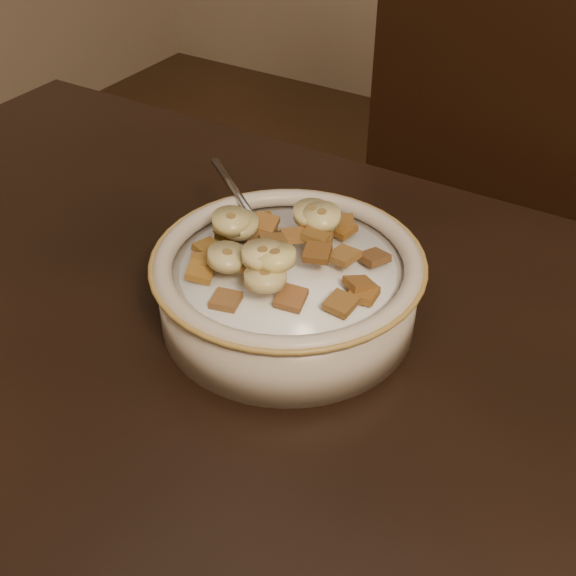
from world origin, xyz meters
The scene contains 41 objects.
chair centered at (-0.12, 0.55, 0.51)m, with size 0.45×0.45×1.02m, color black.
cereal_bowl centered at (-0.15, 0.17, 0.77)m, with size 0.21×0.21×0.05m, color #BEB2A4.
milk centered at (-0.15, 0.17, 0.80)m, with size 0.17×0.17×0.00m, color white.
spoon centered at (-0.18, 0.19, 0.80)m, with size 0.04×0.05×0.01m, color #9FA0A2.
cereal_square_0 centered at (-0.14, 0.23, 0.81)m, with size 0.02×0.02×0.01m, color brown.
cereal_square_1 centered at (-0.20, 0.12, 0.81)m, with size 0.02×0.02×0.01m, color brown.
cereal_square_2 centered at (-0.22, 0.16, 0.81)m, with size 0.02×0.02×0.01m, color brown.
cereal_square_3 centered at (-0.21, 0.14, 0.81)m, with size 0.02×0.02×0.01m, color #936128.
cereal_square_4 centered at (-0.22, 0.18, 0.81)m, with size 0.02×0.02×0.01m, color brown.
cereal_square_5 centered at (-0.16, 0.19, 0.82)m, with size 0.02×0.02×0.01m, color #995B24.
cereal_square_6 centered at (-0.13, 0.13, 0.81)m, with size 0.02×0.02×0.01m, color #93582F.
cereal_square_7 centered at (-0.22, 0.20, 0.81)m, with size 0.02×0.02×0.01m, color brown.
cereal_square_8 centered at (-0.19, 0.20, 0.81)m, with size 0.02×0.02×0.01m, color brown.
cereal_square_9 centered at (-0.13, 0.18, 0.82)m, with size 0.02×0.02×0.01m, color brown.
cereal_square_10 centered at (-0.14, 0.21, 0.81)m, with size 0.02×0.02×0.01m, color brown.
cereal_square_11 centered at (-0.14, 0.20, 0.82)m, with size 0.02×0.02×0.01m, color brown.
cereal_square_12 centered at (-0.16, 0.15, 0.82)m, with size 0.02×0.02×0.01m, color olive.
cereal_square_13 centered at (-0.17, 0.11, 0.80)m, with size 0.02×0.02×0.01m, color brown.
cereal_square_14 centered at (-0.16, 0.17, 0.82)m, with size 0.02×0.02×0.01m, color brown.
cereal_square_15 centered at (-0.09, 0.15, 0.81)m, with size 0.02×0.02×0.01m, color brown.
cereal_square_16 centered at (-0.22, 0.20, 0.80)m, with size 0.02×0.02×0.01m, color brown.
cereal_square_17 centered at (-0.09, 0.17, 0.81)m, with size 0.02×0.02×0.01m, color brown.
cereal_square_18 centered at (-0.20, 0.19, 0.81)m, with size 0.02×0.02×0.01m, color brown.
cereal_square_19 centered at (-0.15, 0.15, 0.82)m, with size 0.02×0.02×0.01m, color brown.
cereal_square_20 centered at (-0.08, 0.17, 0.81)m, with size 0.02×0.02×0.01m, color #96531B.
cereal_square_21 centered at (-0.10, 0.21, 0.81)m, with size 0.02×0.02×0.01m, color brown.
cereal_square_22 centered at (-0.14, 0.24, 0.81)m, with size 0.02×0.02×0.01m, color brown.
cereal_square_23 centered at (-0.17, 0.16, 0.82)m, with size 0.02×0.02×0.01m, color brown.
cereal_square_24 centered at (-0.18, 0.14, 0.82)m, with size 0.02×0.02×0.01m, color brown.
cereal_square_25 centered at (-0.20, 0.21, 0.81)m, with size 0.02×0.02×0.01m, color brown.
cereal_square_26 centered at (-0.22, 0.18, 0.81)m, with size 0.02×0.02×0.01m, color brown.
cereal_square_27 centered at (-0.11, 0.19, 0.81)m, with size 0.02×0.02×0.01m, color #9B6332.
banana_slice_0 centered at (-0.20, 0.18, 0.82)m, with size 0.03×0.03×0.01m, color tan.
banana_slice_1 centered at (-0.16, 0.22, 0.82)m, with size 0.03×0.03×0.01m, color #F3E089.
banana_slice_2 centered at (-0.16, 0.14, 0.83)m, with size 0.03×0.03×0.01m, color beige.
banana_slice_3 centered at (-0.16, 0.22, 0.82)m, with size 0.03×0.03×0.01m, color #F4E19E.
banana_slice_4 centered at (-0.14, 0.13, 0.82)m, with size 0.03×0.03×0.01m, color tan.
banana_slice_5 centered at (-0.21, 0.18, 0.82)m, with size 0.03×0.03×0.01m, color #D2C679.
banana_slice_6 centered at (-0.18, 0.14, 0.82)m, with size 0.03×0.03×0.01m, color #D7BB83.
banana_slice_7 centered at (-0.15, 0.22, 0.82)m, with size 0.03×0.03×0.01m, color beige.
banana_slice_8 centered at (-0.15, 0.14, 0.83)m, with size 0.03×0.03×0.01m, color #F8E37D.
Camera 1 is at (0.09, -0.22, 1.14)m, focal length 45.00 mm.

